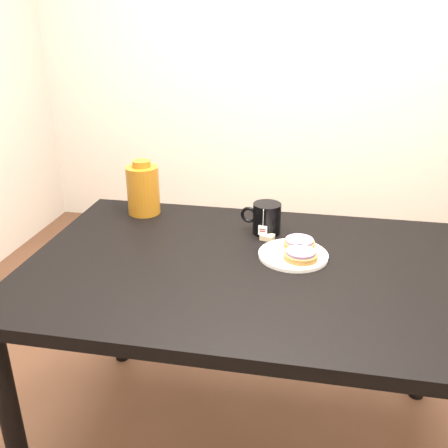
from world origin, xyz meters
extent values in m
plane|color=brown|center=(0.00, 0.00, 0.00)|extent=(4.00, 4.00, 0.00)
cube|color=beige|center=(0.00, 2.00, 1.35)|extent=(3.50, 0.02, 2.70)
cube|color=black|center=(0.00, 0.00, 0.73)|extent=(1.40, 0.90, 0.04)
cylinder|color=black|center=(-0.64, -0.39, 0.35)|extent=(0.06, 0.06, 0.71)
cylinder|color=black|center=(-0.64, 0.39, 0.35)|extent=(0.06, 0.06, 0.71)
cylinder|color=black|center=(0.64, 0.39, 0.35)|extent=(0.06, 0.06, 0.71)
cylinder|color=white|center=(0.11, 0.07, 0.76)|extent=(0.22, 0.22, 0.01)
torus|color=white|center=(0.11, 0.07, 0.76)|extent=(0.21, 0.21, 0.01)
cylinder|color=brown|center=(0.13, 0.13, 0.77)|extent=(0.11, 0.11, 0.02)
cylinder|color=gray|center=(0.13, 0.13, 0.78)|extent=(0.10, 0.10, 0.01)
cylinder|color=brown|center=(0.14, 0.04, 0.77)|extent=(0.13, 0.13, 0.02)
cylinder|color=gray|center=(0.14, 0.04, 0.78)|extent=(0.11, 0.11, 0.01)
cylinder|color=black|center=(0.01, 0.24, 0.80)|extent=(0.11, 0.11, 0.11)
cylinder|color=black|center=(0.01, 0.24, 0.85)|extent=(0.09, 0.09, 0.00)
torus|color=black|center=(-0.05, 0.25, 0.81)|extent=(0.06, 0.02, 0.06)
cylinder|color=beige|center=(0.00, 0.19, 0.83)|extent=(0.00, 0.00, 0.06)
cube|color=white|center=(0.00, 0.19, 0.78)|extent=(0.03, 0.01, 0.03)
cube|color=#C6B793|center=(0.02, 0.19, 0.76)|extent=(0.05, 0.04, 0.02)
cylinder|color=brown|center=(-0.47, 0.34, 0.84)|extent=(0.14, 0.14, 0.18)
cylinder|color=brown|center=(-0.47, 0.34, 0.94)|extent=(0.07, 0.07, 0.02)
camera|label=1|loc=(0.16, -1.34, 1.47)|focal=40.00mm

